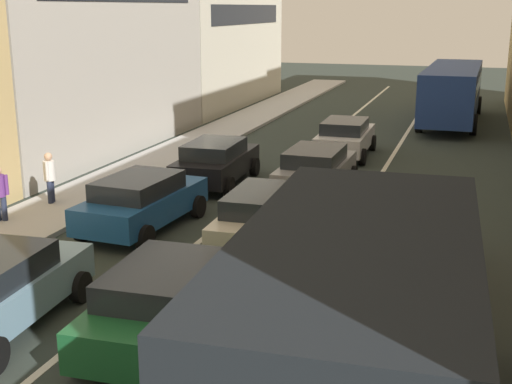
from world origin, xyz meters
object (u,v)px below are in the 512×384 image
at_px(sedan_left_lane_fourth, 216,161).
at_px(sedan_centre_lane_second, 167,299).
at_px(sedan_left_lane_third, 142,201).
at_px(removalist_box_truck, 363,336).
at_px(sedan_right_lane_behind_truck, 392,241).
at_px(sedan_centre_lane_fifth, 345,137).
at_px(hatchback_centre_lane_third, 266,216).
at_px(pedestrian_near_kerb, 50,176).
at_px(coupe_centre_lane_fourth, 316,169).
at_px(bus_mid_queue_primary, 452,89).

bearing_deg(sedan_left_lane_fourth, sedan_centre_lane_second, -165.23).
bearing_deg(sedan_left_lane_third, removalist_box_truck, -135.13).
bearing_deg(removalist_box_truck, sedan_left_lane_fourth, 25.53).
xyz_separation_m(sedan_centre_lane_second, sedan_right_lane_behind_truck, (3.42, 4.39, 0.00)).
xyz_separation_m(sedan_left_lane_fourth, sedan_centre_lane_fifth, (3.29, 5.78, 0.00)).
xyz_separation_m(hatchback_centre_lane_third, pedestrian_near_kerb, (-7.17, 1.43, 0.15)).
height_order(removalist_box_truck, hatchback_centre_lane_third, removalist_box_truck).
bearing_deg(coupe_centre_lane_fourth, sedan_centre_lane_fifth, 2.31).
bearing_deg(removalist_box_truck, sedan_centre_lane_second, 53.29).
bearing_deg(removalist_box_truck, coupe_centre_lane_fourth, 12.99).
xyz_separation_m(sedan_left_lane_third, bus_mid_queue_primary, (7.07, 20.63, 0.96)).
distance_m(hatchback_centre_lane_third, bus_mid_queue_primary, 21.28).
xyz_separation_m(removalist_box_truck, sedan_right_lane_behind_truck, (-0.46, 7.04, -1.18)).
xyz_separation_m(sedan_centre_lane_second, sedan_left_lane_fourth, (-3.25, 10.81, 0.00)).
relative_size(removalist_box_truck, sedan_right_lane_behind_truck, 1.78).
bearing_deg(sedan_right_lane_behind_truck, bus_mid_queue_primary, -3.36).
distance_m(sedan_centre_lane_second, sedan_right_lane_behind_truck, 5.56).
xyz_separation_m(sedan_right_lane_behind_truck, pedestrian_near_kerb, (-10.38, 2.34, 0.15)).
height_order(sedan_left_lane_third, sedan_left_lane_fourth, same).
xyz_separation_m(coupe_centre_lane_fourth, sedan_left_lane_fourth, (-3.46, 0.11, 0.00)).
bearing_deg(bus_mid_queue_primary, pedestrian_near_kerb, 152.54).
relative_size(removalist_box_truck, sedan_centre_lane_fifth, 1.80).
height_order(sedan_right_lane_behind_truck, bus_mid_queue_primary, bus_mid_queue_primary).
distance_m(sedan_right_lane_behind_truck, bus_mid_queue_primary, 21.90).
xyz_separation_m(removalist_box_truck, hatchback_centre_lane_third, (-3.66, 7.95, -1.18)).
distance_m(bus_mid_queue_primary, pedestrian_near_kerb, 22.27).
relative_size(removalist_box_truck, hatchback_centre_lane_third, 1.79).
distance_m(sedan_left_lane_fourth, bus_mid_queue_primary, 16.97).
xyz_separation_m(removalist_box_truck, coupe_centre_lane_fourth, (-3.67, 13.36, -1.18)).
bearing_deg(hatchback_centre_lane_third, bus_mid_queue_primary, -11.01).
height_order(sedan_left_lane_third, sedan_right_lane_behind_truck, same).
bearing_deg(bus_mid_queue_primary, sedan_left_lane_third, 162.22).
distance_m(removalist_box_truck, sedan_left_lane_third, 11.08).
distance_m(sedan_centre_lane_second, hatchback_centre_lane_third, 5.31).
xyz_separation_m(removalist_box_truck, sedan_centre_lane_second, (-3.88, 2.65, -1.18)).
relative_size(coupe_centre_lane_fourth, sedan_left_lane_fourth, 0.99).
height_order(sedan_centre_lane_fifth, pedestrian_near_kerb, pedestrian_near_kerb).
distance_m(sedan_left_lane_third, coupe_centre_lane_fourth, 6.21).
distance_m(sedan_left_lane_third, sedan_right_lane_behind_truck, 6.91).
relative_size(sedan_centre_lane_second, pedestrian_near_kerb, 2.63).
bearing_deg(hatchback_centre_lane_third, pedestrian_near_kerb, 77.15).
bearing_deg(sedan_centre_lane_fifth, sedan_right_lane_behind_truck, -165.60).
distance_m(sedan_left_lane_third, sedan_centre_lane_fifth, 11.48).
xyz_separation_m(bus_mid_queue_primary, pedestrian_near_kerb, (-10.65, -19.54, -0.81)).
relative_size(hatchback_centre_lane_third, pedestrian_near_kerb, 2.62).
height_order(hatchback_centre_lane_third, sedan_right_lane_behind_truck, same).
xyz_separation_m(sedan_left_lane_third, coupe_centre_lane_fourth, (3.59, 5.07, 0.00)).
xyz_separation_m(sedan_left_lane_third, sedan_centre_lane_fifth, (3.42, 10.96, 0.00)).
relative_size(sedan_left_lane_third, pedestrian_near_kerb, 2.65).
bearing_deg(sedan_centre_lane_second, sedan_left_lane_fourth, 14.55).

